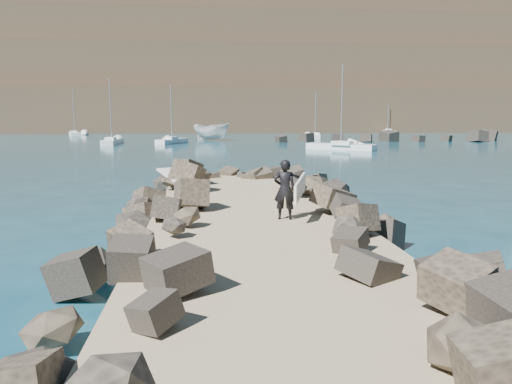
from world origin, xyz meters
TOP-DOWN VIEW (x-y plane):
  - ground at (0.00, 0.00)m, footprint 800.00×800.00m
  - jetty at (0.00, -2.00)m, footprint 6.00×26.00m
  - riprap_left at (-2.90, -1.50)m, footprint 2.60×22.00m
  - riprap_right at (2.90, -1.50)m, footprint 2.60×22.00m
  - breakwater_secondary at (35.00, 55.00)m, footprint 52.00×4.00m
  - headland at (10.00, 160.00)m, footprint 360.00×140.00m
  - surfboard_resting at (-2.50, 5.10)m, footprint 1.81×2.55m
  - boat_imported at (-0.46, 61.36)m, footprint 6.76×6.52m
  - surfer_with_board at (0.96, -0.46)m, footprint 1.17×2.09m
  - sailboat_f at (37.35, 89.20)m, footprint 1.97×5.15m
  - sailboat_d at (16.50, 66.09)m, footprint 2.44×6.49m
  - sailboat_b at (-5.79, 52.08)m, footprint 4.02×6.44m
  - sailboat_c at (13.18, 38.19)m, footprint 6.97×6.18m
  - sailboat_a at (-13.41, 51.30)m, footprint 1.56×7.08m
  - sailboat_e at (-25.69, 81.79)m, footprint 3.77×7.24m
  - headland_buildings at (16.81, 152.19)m, footprint 137.50×30.50m

SIDE VIEW (x-z plane):
  - ground at x=0.00m, z-range 0.00..0.00m
  - jetty at x=0.00m, z-range 0.00..0.60m
  - sailboat_c at x=13.18m, z-range -4.24..4.93m
  - sailboat_e at x=-25.69m, z-range -3.94..4.64m
  - sailboat_a at x=-13.41m, z-range -3.92..4.62m
  - sailboat_b at x=-5.79m, z-range -3.57..4.27m
  - sailboat_d at x=16.50m, z-range -3.52..4.21m
  - sailboat_f at x=37.35m, z-range -2.80..3.49m
  - riprap_left at x=-2.90m, z-range 0.00..1.00m
  - riprap_right at x=2.90m, z-range 0.00..1.00m
  - breakwater_secondary at x=35.00m, z-range 0.00..1.20m
  - surfboard_resting at x=-2.50m, z-range 1.00..1.09m
  - boat_imported at x=-0.46m, z-range 0.00..2.64m
  - surfer_with_board at x=0.96m, z-range 0.61..2.36m
  - headland at x=10.00m, z-range 0.00..32.00m
  - headland_buildings at x=16.81m, z-range 31.47..36.47m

